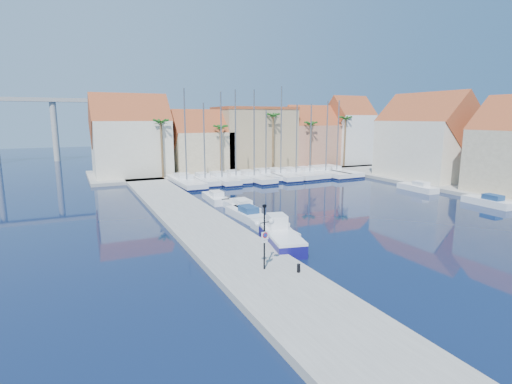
{
  "coord_description": "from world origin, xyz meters",
  "views": [
    {
      "loc": [
        -19.6,
        -22.15,
        10.07
      ],
      "look_at": [
        -3.52,
        11.98,
        3.0
      ],
      "focal_mm": 28.0,
      "sensor_mm": 36.0,
      "label": 1
    }
  ],
  "objects": [
    {
      "name": "palm_2",
      "position": [
        14.0,
        42.0,
        10.02
      ],
      "size": [
        2.6,
        2.6,
        11.15
      ],
      "color": "brown",
      "rests_on": "shore_north"
    },
    {
      "name": "building_2",
      "position": [
        13.0,
        48.0,
        6.26
      ],
      "size": [
        14.2,
        10.2,
        11.5
      ],
      "color": "tan",
      "rests_on": "shore_north"
    },
    {
      "name": "shore_north",
      "position": [
        10.0,
        48.0,
        0.25
      ],
      "size": [
        54.0,
        16.0,
        0.5
      ],
      "primitive_type": "cube",
      "color": "gray",
      "rests_on": "ground"
    },
    {
      "name": "motorboat_west_0",
      "position": [
        -3.96,
        7.31,
        0.51
      ],
      "size": [
        2.07,
        6.04,
        1.4
      ],
      "rotation": [
        0.0,
        0.0,
        -0.03
      ],
      "color": "white",
      "rests_on": "ground"
    },
    {
      "name": "ground",
      "position": [
        0.0,
        0.0,
        0.0
      ],
      "size": [
        260.0,
        260.0,
        0.0
      ],
      "primitive_type": "plane",
      "color": "black",
      "rests_on": "ground"
    },
    {
      "name": "motorboat_east_1",
      "position": [
        24.0,
        17.6,
        0.51
      ],
      "size": [
        1.98,
        5.95,
        1.4
      ],
      "rotation": [
        0.0,
        0.0,
        -0.01
      ],
      "color": "white",
      "rests_on": "ground"
    },
    {
      "name": "sailboat_1",
      "position": [
        -1.01,
        36.07,
        0.6
      ],
      "size": [
        2.46,
        9.09,
        12.21
      ],
      "rotation": [
        0.0,
        0.0,
        -0.01
      ],
      "color": "white",
      "rests_on": "ground"
    },
    {
      "name": "motorboat_east_0",
      "position": [
        24.0,
        7.21,
        0.51
      ],
      "size": [
        1.97,
        5.78,
        1.4
      ],
      "rotation": [
        0.0,
        0.0,
        -0.02
      ],
      "color": "white",
      "rests_on": "ground"
    },
    {
      "name": "lamp_post",
      "position": [
        -8.8,
        -0.48,
        3.29
      ],
      "size": [
        1.43,
        0.55,
        4.25
      ],
      "rotation": [
        0.0,
        0.0,
        0.16
      ],
      "color": "black",
      "rests_on": "quay_west"
    },
    {
      "name": "sailboat_9",
      "position": [
        20.55,
        35.49,
        0.56
      ],
      "size": [
        3.8,
        12.17,
        12.84
      ],
      "rotation": [
        0.0,
        0.0,
        0.05
      ],
      "color": "white",
      "rests_on": "ground"
    },
    {
      "name": "sailboat_4",
      "position": [
        6.8,
        35.35,
        0.59
      ],
      "size": [
        3.83,
        11.22,
        14.26
      ],
      "rotation": [
        0.0,
        0.0,
        0.08
      ],
      "color": "white",
      "rests_on": "ground"
    },
    {
      "name": "sailboat_7",
      "position": [
        14.76,
        35.7,
        0.57
      ],
      "size": [
        3.46,
        10.65,
        12.13
      ],
      "rotation": [
        0.0,
        0.0,
        0.07
      ],
      "color": "white",
      "rests_on": "ground"
    },
    {
      "name": "sailboat_5",
      "position": [
        9.64,
        36.6,
        0.58
      ],
      "size": [
        2.86,
        9.47,
        11.23
      ],
      "rotation": [
        0.0,
        0.0,
        -0.04
      ],
      "color": "white",
      "rests_on": "ground"
    },
    {
      "name": "sailboat_8",
      "position": [
        17.51,
        35.65,
        0.58
      ],
      "size": [
        2.84,
        9.89,
        12.29
      ],
      "rotation": [
        0.0,
        0.0,
        0.02
      ],
      "color": "white",
      "rests_on": "ground"
    },
    {
      "name": "palm_0",
      "position": [
        -6.0,
        42.0,
        9.08
      ],
      "size": [
        2.6,
        2.6,
        10.15
      ],
      "color": "brown",
      "rests_on": "shore_north"
    },
    {
      "name": "palm_1",
      "position": [
        4.0,
        42.0,
        8.14
      ],
      "size": [
        2.6,
        2.6,
        9.15
      ],
      "color": "brown",
      "rests_on": "shore_north"
    },
    {
      "name": "building_1",
      "position": [
        2.0,
        47.0,
        5.3
      ],
      "size": [
        10.3,
        8.0,
        11.0
      ],
      "color": "tan",
      "rests_on": "shore_north"
    },
    {
      "name": "quay_west",
      "position": [
        -9.0,
        13.5,
        0.25
      ],
      "size": [
        6.0,
        77.0,
        0.5
      ],
      "primitive_type": "cube",
      "color": "gray",
      "rests_on": "ground"
    },
    {
      "name": "motorboat_west_3",
      "position": [
        -3.89,
        22.72,
        0.51
      ],
      "size": [
        2.23,
        5.97,
        1.4
      ],
      "rotation": [
        0.0,
        0.0,
        -0.06
      ],
      "color": "white",
      "rests_on": "ground"
    },
    {
      "name": "palm_4",
      "position": [
        30.0,
        42.0,
        9.55
      ],
      "size": [
        2.6,
        2.6,
        10.65
      ],
      "color": "brown",
      "rests_on": "shore_north"
    },
    {
      "name": "palm_3",
      "position": [
        22.0,
        42.0,
        8.61
      ],
      "size": [
        2.6,
        2.6,
        9.65
      ],
      "color": "brown",
      "rests_on": "shore_north"
    },
    {
      "name": "building_0",
      "position": [
        -10.0,
        47.0,
        6.52
      ],
      "size": [
        12.3,
        9.0,
        13.5
      ],
      "color": "beige",
      "rests_on": "shore_north"
    },
    {
      "name": "motorboat_west_1",
      "position": [
        -3.84,
        13.63,
        0.51
      ],
      "size": [
        2.19,
        6.1,
        1.4
      ],
      "rotation": [
        0.0,
        0.0,
        0.04
      ],
      "color": "white",
      "rests_on": "ground"
    },
    {
      "name": "fishing_boat",
      "position": [
        -4.84,
        4.6,
        0.76
      ],
      "size": [
        3.57,
        6.84,
        2.28
      ],
      "rotation": [
        0.0,
        0.0,
        -0.22
      ],
      "color": "navy",
      "rests_on": "ground"
    },
    {
      "name": "shore_east",
      "position": [
        32.0,
        15.0,
        0.25
      ],
      "size": [
        12.0,
        60.0,
        0.5
      ],
      "primitive_type": "cube",
      "color": "gray",
      "rests_on": "ground"
    },
    {
      "name": "sailboat_0",
      "position": [
        -3.98,
        35.89,
        0.58
      ],
      "size": [
        3.34,
        11.96,
        14.19
      ],
      "rotation": [
        0.0,
        0.0,
        0.02
      ],
      "color": "white",
      "rests_on": "ground"
    },
    {
      "name": "sailboat_3",
      "position": [
        4.28,
        36.52,
        0.63
      ],
      "size": [
        2.79,
        9.3,
        14.26
      ],
      "rotation": [
        0.0,
        0.0,
        -0.04
      ],
      "color": "white",
      "rests_on": "ground"
    },
    {
      "name": "sailboat_10",
      "position": [
        22.99,
        35.63,
        0.56
      ],
      "size": [
        3.78,
        12.17,
        12.92
      ],
      "rotation": [
        0.0,
        0.0,
        0.05
      ],
      "color": "white",
      "rests_on": "ground"
    },
    {
      "name": "bollard",
      "position": [
        -7.08,
        -1.85,
        0.77
      ],
      "size": [
        0.22,
        0.22,
        0.54
      ],
      "primitive_type": "cylinder",
      "color": "black",
      "rests_on": "quay_west"
    },
    {
      "name": "building_3",
      "position": [
        25.0,
        47.0,
        5.86
      ],
      "size": [
        10.3,
        8.0,
        12.0
      ],
      "color": "#B6715C",
      "rests_on": "shore_north"
    },
    {
      "name": "sailboat_2",
      "position": [
        1.56,
        35.77,
        0.6
      ],
      "size": [
        3.13,
        10.32,
        13.85
      ],
      "rotation": [
        0.0,
        0.0,
        0.04
      ],
      "color": "white",
      "rests_on": "ground"
    },
    {
      "name": "motorboat_west_2",
      "position": [
        -3.02,
        17.07,
        0.51
      ],
      "size": [
        2.12,
        6.44,
        1.4
      ],
      "rotation": [
        0.0,
        0.0,
        0.01
      ],
      "color": "white",
      "rests_on": "ground"
    },
    {
      "name": "building_6",
      "position": [
        32.0,
        24.0,
        6.52
      ],
      "size": [
        9.0,
        14.3,
        13.5
      ],
      "color": "beige",
      "rests_on": "shore_east"
    },
    {
      "name": "sailboat_6",
      "position": [
        11.98,
        35.91,
        0.6
      ],
      "size": [
        3.31,
        11.3,
        14.95
      ],
      "rotation": [
        0.0,
        0.0,
        -0.03
      ],
      "color": "white",
      "rests_on": "ground"
    },
    {
      "name": "building_4",
      "position": [
        34.0,
        46.0,
        6.97
      ],
      "size": [
        8.3,
        8.0,
        14.0
      ],
      "color": "white",
      "rests_on": "shore_north"
    }
  ]
}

